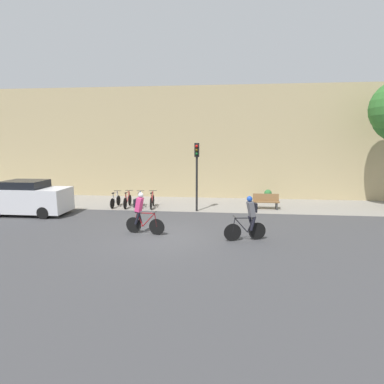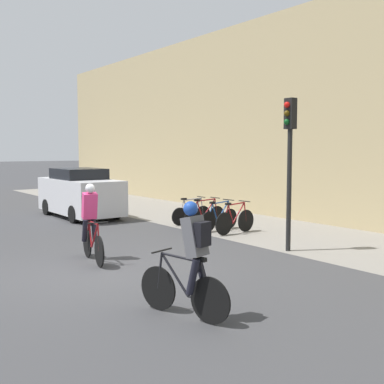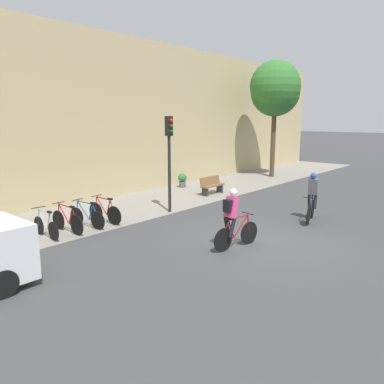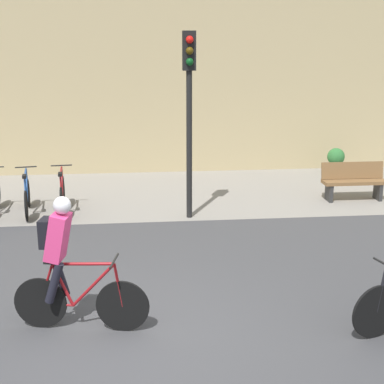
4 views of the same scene
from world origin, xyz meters
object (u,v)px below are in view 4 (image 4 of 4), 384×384
(cyclist_pink, at_px, (65,261))
(potted_plant, at_px, (336,160))
(parked_bike_2, at_px, (27,196))
(parked_bike_3, at_px, (62,194))
(traffic_light_pole, at_px, (189,92))
(bench, at_px, (354,181))

(cyclist_pink, height_order, potted_plant, cyclist_pink)
(parked_bike_2, xyz_separation_m, potted_plant, (7.92, 2.73, 0.05))
(parked_bike_3, xyz_separation_m, traffic_light_pole, (2.73, -0.63, 2.23))
(cyclist_pink, height_order, parked_bike_2, cyclist_pink)
(cyclist_pink, distance_m, bench, 8.07)
(cyclist_pink, relative_size, parked_bike_2, 1.07)
(parked_bike_2, height_order, parked_bike_3, parked_bike_3)
(parked_bike_3, height_order, bench, parked_bike_3)
(parked_bike_3, bearing_deg, traffic_light_pole, -13.04)
(parked_bike_2, distance_m, traffic_light_pole, 4.19)
(cyclist_pink, distance_m, traffic_light_pole, 5.16)
(parked_bike_2, height_order, traffic_light_pole, traffic_light_pole)
(cyclist_pink, xyz_separation_m, parked_bike_3, (-0.74, 5.08, -0.54))
(traffic_light_pole, height_order, bench, traffic_light_pole)
(traffic_light_pole, height_order, potted_plant, traffic_light_pole)
(parked_bike_2, xyz_separation_m, traffic_light_pole, (3.48, -0.63, 2.25))
(parked_bike_3, distance_m, potted_plant, 7.67)
(traffic_light_pole, bearing_deg, cyclist_pink, -114.08)
(traffic_light_pole, bearing_deg, parked_bike_2, 169.74)
(bench, height_order, potted_plant, bench)
(parked_bike_2, distance_m, parked_bike_3, 0.75)
(bench, distance_m, potted_plant, 2.45)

